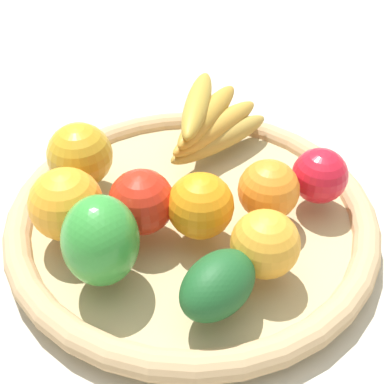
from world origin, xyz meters
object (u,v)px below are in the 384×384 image
(avocado, at_px, (218,285))
(orange_2, at_px, (66,204))
(orange_0, at_px, (269,190))
(banana_bunch, at_px, (210,122))
(apple_0, at_px, (320,176))
(orange_3, at_px, (203,205))
(apple_2, at_px, (80,155))
(bell_pepper, at_px, (101,240))
(apple_1, at_px, (141,202))
(orange_1, at_px, (265,244))

(avocado, height_order, orange_2, orange_2)
(orange_0, relative_size, banana_bunch, 0.42)
(apple_0, height_order, orange_3, orange_3)
(apple_2, bearing_deg, apple_0, 161.51)
(bell_pepper, distance_m, orange_2, 0.08)
(apple_1, xyz_separation_m, orange_3, (-0.06, 0.02, 0.00))
(apple_0, relative_size, avocado, 0.76)
(orange_3, distance_m, orange_1, 0.08)
(apple_0, bearing_deg, orange_3, 10.22)
(orange_1, bearing_deg, apple_1, -38.38)
(bell_pepper, height_order, apple_2, bell_pepper)
(orange_0, height_order, banana_bunch, banana_bunch)
(bell_pepper, height_order, orange_3, bell_pepper)
(apple_0, bearing_deg, orange_2, -0.53)
(orange_0, height_order, apple_1, apple_1)
(orange_0, xyz_separation_m, orange_2, (0.22, -0.02, 0.01))
(orange_1, bearing_deg, apple_2, -47.05)
(bell_pepper, xyz_separation_m, orange_2, (0.03, -0.07, -0.01))
(avocado, relative_size, orange_2, 1.08)
(orange_0, xyz_separation_m, apple_2, (0.20, -0.10, 0.00))
(bell_pepper, relative_size, apple_2, 1.21)
(banana_bunch, bearing_deg, bell_pepper, 51.63)
(orange_0, relative_size, orange_2, 0.87)
(orange_3, relative_size, avocado, 0.85)
(apple_0, distance_m, orange_0, 0.07)
(apple_0, relative_size, orange_3, 0.89)
(apple_2, xyz_separation_m, orange_1, (-0.17, 0.18, -0.00))
(avocado, relative_size, orange_1, 1.22)
(banana_bunch, height_order, orange_3, same)
(bell_pepper, relative_size, banana_bunch, 0.58)
(avocado, bearing_deg, banana_bunch, -102.21)
(orange_3, bearing_deg, apple_1, -17.23)
(apple_0, distance_m, avocado, 0.20)
(bell_pepper, xyz_separation_m, apple_1, (-0.05, -0.06, -0.01))
(bell_pepper, height_order, banana_bunch, bell_pepper)
(orange_3, bearing_deg, orange_1, 124.62)
(orange_0, xyz_separation_m, orange_1, (0.03, 0.08, 0.00))
(bell_pepper, xyz_separation_m, apple_2, (0.01, -0.16, -0.01))
(orange_3, bearing_deg, avocado, 84.31)
(bell_pepper, distance_m, banana_bunch, 0.25)
(apple_0, xyz_separation_m, apple_2, (0.27, -0.09, 0.01))
(apple_2, bearing_deg, apple_1, 122.10)
(apple_0, relative_size, apple_2, 0.83)
(apple_2, height_order, orange_1, apple_2)
(orange_0, xyz_separation_m, banana_bunch, (0.03, -0.15, 0.00))
(orange_0, bearing_deg, orange_2, -4.39)
(orange_0, bearing_deg, apple_2, -27.32)
(orange_3, height_order, orange_1, orange_3)
(bell_pepper, height_order, orange_0, bell_pepper)
(avocado, xyz_separation_m, apple_2, (0.11, -0.22, 0.01))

